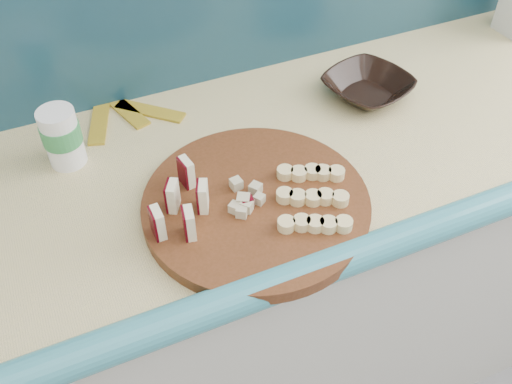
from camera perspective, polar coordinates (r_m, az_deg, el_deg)
The scene contains 8 objects.
kitchen_counter at distance 1.53m, azimuth 7.53°, elevation -6.86°, with size 2.20×0.63×0.91m.
cutting_board at distance 1.01m, azimuth 0.00°, elevation -1.30°, with size 0.40×0.40×0.03m, color #45240E.
apple_wedges at distance 0.97m, azimuth -7.46°, elevation -0.94°, with size 0.12×0.16×0.06m.
apple_chunks at distance 0.99m, azimuth -1.47°, elevation -0.39°, with size 0.06×0.06×0.02m.
banana_slices at distance 1.00m, azimuth 5.69°, elevation -0.51°, with size 0.17×0.18×0.02m.
brown_bowl at distance 1.29m, azimuth 11.09°, elevation 10.24°, with size 0.18×0.18×0.04m, color black.
canister at distance 1.13m, azimuth -18.85°, elevation 5.30°, with size 0.07×0.07×0.12m.
banana_peel at distance 1.26m, azimuth -12.99°, elevation 7.65°, with size 0.21×0.18×0.01m.
Camera 1 is at (-0.46, 0.73, 1.66)m, focal length 40.00 mm.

